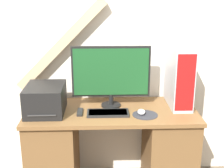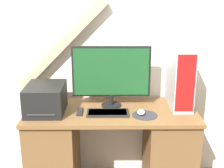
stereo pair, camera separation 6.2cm
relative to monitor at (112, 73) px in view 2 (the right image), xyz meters
The scene contains 9 objects.
wall_back 0.42m from the monitor, 93.36° to the left, with size 6.40×0.13×2.70m.
desk 0.65m from the monitor, 93.22° to the right, with size 1.36×0.59×0.75m.
monitor is the anchor object (origin of this frame).
keyboard 0.32m from the monitor, 101.30° to the right, with size 0.32×0.15×0.02m.
mousepad 0.43m from the monitor, 38.97° to the right, with size 0.20×0.20×0.00m.
mouse 0.39m from the monitor, 40.42° to the right, with size 0.06×0.09×0.04m.
computer_tower 0.55m from the monitor, ahead, with size 0.16×0.42×0.50m.
printer 0.56m from the monitor, 167.20° to the right, with size 0.29×0.37×0.22m.
remote_control 0.40m from the monitor, 150.30° to the right, with size 0.04×0.14×0.02m.
Camera 2 is at (-0.02, -2.02, 1.69)m, focal length 50.00 mm.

